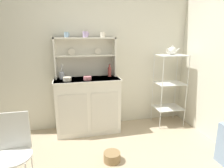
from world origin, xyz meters
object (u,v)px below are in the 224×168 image
(floor_basket, at_px, (112,157))
(porcelain_teapot, at_px, (172,51))
(bowl_mixing_large, at_px, (67,79))
(cup_sky_0, at_px, (67,35))
(wire_chair, at_px, (13,147))
(hutch_shelf_unit, at_px, (85,54))
(jam_bottle, at_px, (110,71))
(bakers_rack, at_px, (170,82))
(hutch_cabinet, at_px, (88,105))
(utensil_jar, at_px, (62,75))

(floor_basket, distance_m, porcelain_teapot, 1.96)
(bowl_mixing_large, bearing_deg, cup_sky_0, 82.27)
(wire_chair, relative_size, floor_basket, 3.93)
(hutch_shelf_unit, height_order, jam_bottle, hutch_shelf_unit)
(bakers_rack, bearing_deg, hutch_cabinet, 178.57)
(cup_sky_0, xyz_separation_m, porcelain_teapot, (1.71, -0.16, -0.26))
(hutch_cabinet, xyz_separation_m, bakers_rack, (1.44, -0.04, 0.32))
(jam_bottle, relative_size, porcelain_teapot, 0.95)
(wire_chair, bearing_deg, floor_basket, 31.03)
(floor_basket, xyz_separation_m, cup_sky_0, (-0.48, 1.01, 1.52))
(hutch_shelf_unit, relative_size, jam_bottle, 4.53)
(floor_basket, distance_m, utensil_jar, 1.45)
(bakers_rack, xyz_separation_m, jam_bottle, (-1.05, 0.12, 0.21))
(cup_sky_0, bearing_deg, bowl_mixing_large, -97.73)
(cup_sky_0, xyz_separation_m, bowl_mixing_large, (-0.03, -0.20, -0.65))
(bakers_rack, bearing_deg, utensil_jar, 176.41)
(cup_sky_0, distance_m, bowl_mixing_large, 0.68)
(wire_chair, height_order, cup_sky_0, cup_sky_0)
(bowl_mixing_large, xyz_separation_m, utensil_jar, (-0.08, 0.15, 0.03))
(wire_chair, relative_size, bowl_mixing_large, 6.72)
(utensil_jar, bearing_deg, wire_chair, -110.85)
(cup_sky_0, bearing_deg, floor_basket, -64.55)
(wire_chair, xyz_separation_m, cup_sky_0, (0.57, 1.27, 1.07))
(bakers_rack, relative_size, cup_sky_0, 15.75)
(jam_bottle, bearing_deg, cup_sky_0, 176.90)
(cup_sky_0, relative_size, jam_bottle, 0.37)
(hutch_shelf_unit, distance_m, bakers_rack, 1.53)
(hutch_shelf_unit, height_order, bowl_mixing_large, hutch_shelf_unit)
(bakers_rack, height_order, bowl_mixing_large, bakers_rack)
(hutch_shelf_unit, height_order, porcelain_teapot, hutch_shelf_unit)
(jam_bottle, bearing_deg, bakers_rack, -6.64)
(porcelain_teapot, bearing_deg, bowl_mixing_large, -178.77)
(hutch_cabinet, height_order, wire_chair, hutch_cabinet)
(cup_sky_0, bearing_deg, utensil_jar, -157.89)
(bakers_rack, bearing_deg, bowl_mixing_large, -178.77)
(hutch_cabinet, bearing_deg, bowl_mixing_large, -166.50)
(floor_basket, height_order, porcelain_teapot, porcelain_teapot)
(jam_bottle, distance_m, utensil_jar, 0.77)
(hutch_cabinet, relative_size, bowl_mixing_large, 8.28)
(cup_sky_0, height_order, porcelain_teapot, cup_sky_0)
(hutch_shelf_unit, distance_m, bowl_mixing_large, 0.52)
(jam_bottle, bearing_deg, wire_chair, -135.16)
(wire_chair, xyz_separation_m, jam_bottle, (1.24, 1.23, 0.48))
(bakers_rack, distance_m, wire_chair, 2.56)
(hutch_shelf_unit, bearing_deg, cup_sky_0, -171.73)
(bakers_rack, height_order, porcelain_teapot, porcelain_teapot)
(bakers_rack, relative_size, wire_chair, 1.48)
(wire_chair, bearing_deg, bowl_mixing_large, 80.09)
(hutch_shelf_unit, xyz_separation_m, cup_sky_0, (-0.28, -0.04, 0.30))
(hutch_cabinet, distance_m, hutch_shelf_unit, 0.83)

